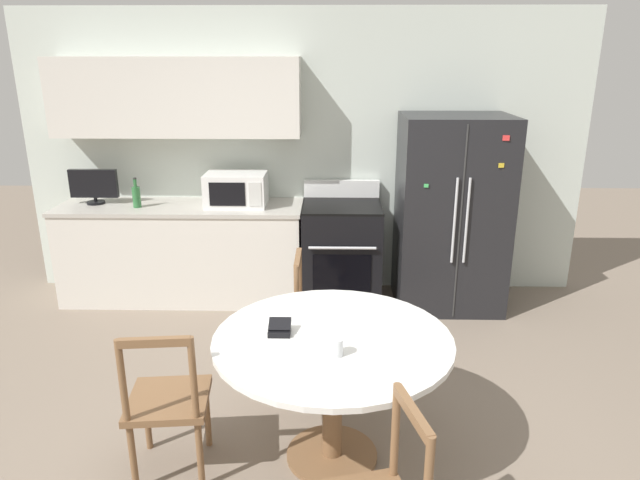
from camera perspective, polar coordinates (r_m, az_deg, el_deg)
The scene contains 13 objects.
ground_plane at distance 3.47m, azimuth -3.62°, elevation -21.27°, with size 14.00×14.00×0.00m, color gray.
back_wall at distance 5.35m, azimuth -4.95°, elevation 9.95°, with size 5.20×0.44×2.60m.
kitchen_counter at distance 5.44m, azimuth -13.47°, elevation -1.17°, with size 2.21×0.64×0.90m.
refrigerator at distance 5.18m, azimuth 12.97°, elevation 2.61°, with size 0.93×0.77×1.71m.
oven_range at distance 5.23m, azimuth 2.15°, elevation -1.22°, with size 0.70×0.68×1.08m.
microwave at distance 5.17m, azimuth -8.38°, elevation 5.03°, with size 0.54×0.38×0.29m.
countertop_tv at distance 5.56m, azimuth -21.69°, elevation 5.12°, with size 0.43×0.16×0.32m.
counter_bottle at distance 5.32m, azimuth -17.89°, elevation 4.19°, with size 0.07×0.07×0.27m.
dining_table at distance 3.15m, azimuth 1.27°, elevation -11.87°, with size 1.29×1.29×0.76m.
dining_chair_far at distance 4.02m, azimuth 0.13°, elevation -7.93°, with size 0.42×0.42×0.90m.
dining_chair_left at distance 3.26m, azimuth -14.99°, elevation -15.41°, with size 0.46×0.46×0.90m.
candle_glass at distance 2.90m, azimuth 1.59°, elevation -10.74°, with size 0.08×0.08×0.09m.
wallet at distance 3.12m, azimuth -4.05°, elevation -8.82°, with size 0.12×0.13×0.07m.
Camera 1 is at (0.26, -2.67, 2.20)m, focal length 32.00 mm.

